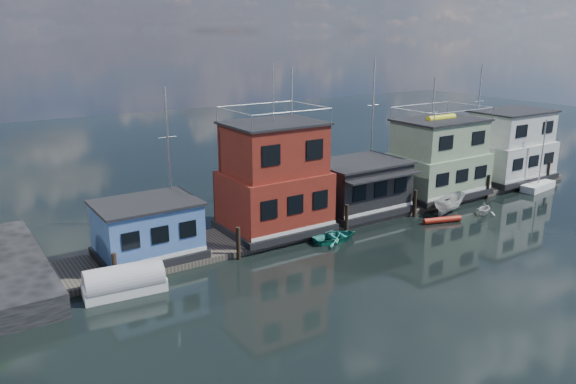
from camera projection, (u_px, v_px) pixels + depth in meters
ground at (485, 262)px, 36.13m from camera, size 160.00×160.00×0.00m
dock at (363, 211)px, 45.71m from camera, size 48.00×5.00×0.40m
houseboat_blue at (148, 229)px, 35.66m from camera, size 6.40×4.90×3.66m
houseboat_red at (274, 180)px, 40.15m from camera, size 7.40×5.90×11.86m
houseboat_dark at (359, 186)px, 44.82m from camera, size 7.40×6.10×4.06m
houseboat_green at (438, 159)px, 49.27m from camera, size 8.40×5.90×7.03m
houseboat_white at (509, 147)px, 54.55m from camera, size 8.40×5.90×6.66m
pilings at (384, 210)px, 43.04m from camera, size 42.28×0.28×2.20m
background_masts at (362, 130)px, 51.56m from camera, size 36.40×0.16×12.00m
motorboat at (449, 204)px, 45.83m from camera, size 4.16×2.33×1.52m
day_sailer at (538, 186)px, 52.60m from camera, size 4.34×1.95×6.61m
dinghy_white at (484, 208)px, 45.43m from camera, size 2.49×2.32×1.07m
red_kayak at (442, 220)px, 43.58m from camera, size 3.16×1.37×0.46m
tarp_runabout at (124, 282)px, 31.71m from camera, size 4.69×2.27×1.84m
dinghy_teal at (336, 236)px, 39.72m from camera, size 3.63×2.74×0.71m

